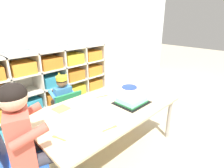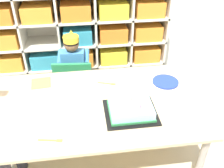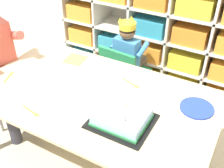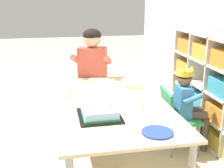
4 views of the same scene
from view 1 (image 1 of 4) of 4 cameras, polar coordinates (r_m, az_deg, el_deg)
The scene contains 14 objects.
ground at distance 2.26m, azimuth -1.77°, elevation -19.62°, with size 16.00×16.00×0.00m, color beige.
classroom_back_wall at distance 2.87m, azimuth -21.76°, elevation 16.88°, with size 6.55×0.10×2.69m, color silver.
storage_cubby_shelf at distance 2.81m, azimuth -18.25°, elevation -0.84°, with size 1.85×0.35×1.03m.
activity_table at distance 1.98m, azimuth -1.93°, elevation -8.43°, with size 1.54×0.88×0.55m.
classroom_chair_blue at distance 2.44m, azimuth -14.06°, elevation -7.28°, with size 0.39×0.34×0.58m.
child_with_crown at distance 2.46m, azimuth -15.44°, elevation -3.44°, with size 0.31×0.31×0.80m.
classroom_chair_adult_side at distance 1.65m, azimuth -27.03°, elevation -21.15°, with size 0.39×0.38×0.67m.
adult_helper_seated at distance 1.51m, azimuth -24.37°, elevation -13.89°, with size 0.48×0.46×1.05m.
birthday_cake_on_tray at distance 2.03m, azimuth 6.19°, elevation -5.13°, with size 0.35×0.30×0.11m.
paper_plate_stack at distance 2.47m, azimuth 5.48°, elevation -0.98°, with size 0.20×0.20×0.01m, color #233DA3.
paper_napkin_square at distance 1.99m, azimuth -15.67°, elevation -7.44°, with size 0.15×0.15×0.00m, color #F4DB4C.
fork_scattered_mid_table at distance 1.61m, azimuth -0.40°, elevation -13.66°, with size 0.15×0.04×0.00m.
fork_by_napkin at distance 2.20m, azimuth -2.93°, elevation -3.85°, with size 0.14×0.06×0.00m.
fork_beside_plate_stack at distance 1.56m, azimuth -16.49°, elevation -15.91°, with size 0.06×0.13×0.00m.
Camera 1 is at (-1.18, -1.27, 1.46)m, focal length 29.18 mm.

